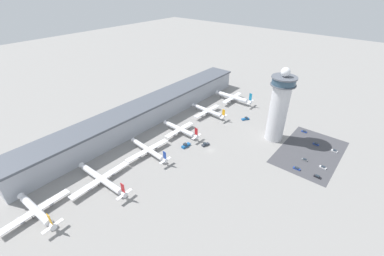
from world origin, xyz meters
The scene contains 20 objects.
ground_plane centered at (0.00, 0.00, 0.00)m, with size 1000.00×1000.00×0.00m, color gray.
terminal_building centered at (0.00, 70.00, 9.53)m, with size 234.47×25.00×18.87m.
control_tower centered at (45.89, -28.79, 28.26)m, with size 18.30×18.30×58.44m.
parking_lot_surface centered at (45.50, -58.33, 0.00)m, with size 64.00×40.00×0.01m, color #424247.
airplane_gate_alpha centered at (-109.52, 37.77, 3.93)m, with size 37.91×36.49×12.49m.
airplane_gate_bravo centered at (-72.54, 32.03, 3.92)m, with size 41.78×45.28×12.16m.
airplane_gate_charlie centered at (-32.96, 32.47, 4.10)m, with size 36.78×38.84×11.48m.
airplane_gate_delta centered at (3.05, 33.48, 4.26)m, with size 30.44×36.53×12.08m.
airplane_gate_echo centered at (44.43, 35.75, 4.34)m, with size 32.97×37.96×11.64m.
airplane_gate_foxtrot centered at (84.59, 33.15, 4.83)m, with size 32.26×41.06×14.29m.
service_truck_catering centered at (2.73, 7.17, 0.86)m, with size 6.52×4.07×2.49m.
service_truck_fuel centered at (58.90, 3.71, 0.86)m, with size 7.21×5.64×2.49m.
service_truck_baggage centered at (-8.10, 17.88, 1.10)m, with size 7.86×3.09×3.14m.
car_black_suv centered at (71.10, -45.11, 0.59)m, with size 1.75×4.31×1.52m.
car_red_hatchback centered at (58.18, -58.62, 0.56)m, with size 1.95×4.60×1.45m.
car_green_van centered at (32.75, -58.49, 0.54)m, with size 1.73×4.07×1.41m.
car_silver_sedan centered at (57.70, -72.16, 0.61)m, with size 1.83×4.41×1.56m.
car_blue_compact centered at (20.04, -71.13, 0.60)m, with size 1.96×4.55×1.54m.
car_maroon_suv centered at (19.67, -57.70, 0.56)m, with size 1.88×4.82×1.45m.
car_grey_coupe centered at (32.29, -71.12, 0.57)m, with size 1.88×4.69×1.47m.
Camera 1 is at (-129.94, -88.52, 113.81)m, focal length 24.00 mm.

